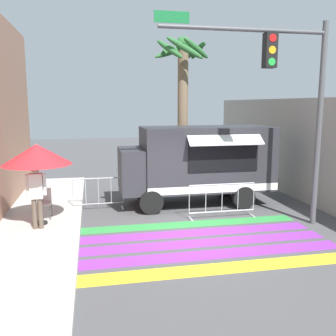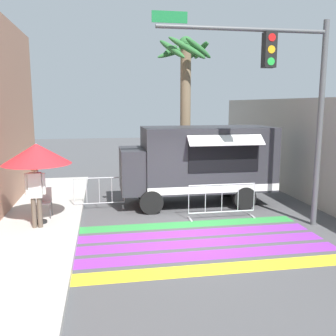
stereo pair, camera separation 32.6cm
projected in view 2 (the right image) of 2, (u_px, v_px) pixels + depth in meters
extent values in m
plane|color=#4C4C4F|center=(196.00, 235.00, 10.06)|extent=(60.00, 60.00, 0.00)
cube|color=#A39E93|center=(304.00, 150.00, 13.47)|extent=(0.20, 16.00, 3.69)
cube|color=yellow|center=(221.00, 269.00, 7.99)|extent=(6.40, 0.56, 0.01)
cube|color=purple|center=(211.00, 255.00, 8.73)|extent=(6.40, 0.56, 0.01)
cube|color=purple|center=(202.00, 243.00, 9.46)|extent=(6.40, 0.56, 0.01)
cube|color=purple|center=(195.00, 233.00, 10.20)|extent=(6.40, 0.56, 0.01)
cube|color=green|center=(189.00, 224.00, 10.94)|extent=(6.40, 0.56, 0.01)
cube|color=#2D2D33|center=(207.00, 158.00, 12.99)|extent=(4.44, 2.02, 2.15)
cube|color=#2D2D33|center=(144.00, 170.00, 12.67)|extent=(1.57, 1.86, 1.45)
cube|color=#1E232D|center=(122.00, 160.00, 12.48)|extent=(0.06, 1.62, 0.55)
cube|color=black|center=(224.00, 157.00, 12.01)|extent=(2.35, 0.03, 0.97)
cube|color=white|center=(226.00, 140.00, 11.72)|extent=(2.45, 0.43, 0.31)
cube|color=white|center=(215.00, 189.00, 12.15)|extent=(4.44, 0.01, 0.24)
cylinder|color=black|center=(151.00, 202.00, 11.94)|extent=(0.77, 0.22, 0.77)
cylinder|color=black|center=(145.00, 189.00, 13.75)|extent=(0.77, 0.22, 0.77)
cylinder|color=black|center=(244.00, 198.00, 12.47)|extent=(0.77, 0.22, 0.77)
cylinder|color=black|center=(226.00, 186.00, 14.28)|extent=(0.77, 0.22, 0.77)
cylinder|color=#515456|center=(320.00, 127.00, 10.46)|extent=(0.16, 0.16, 5.70)
cylinder|color=#515456|center=(244.00, 29.00, 9.64)|extent=(4.63, 0.11, 0.11)
cube|color=black|center=(269.00, 50.00, 9.81)|extent=(0.32, 0.28, 0.90)
cylinder|color=red|center=(272.00, 37.00, 9.63)|extent=(0.20, 0.02, 0.20)
cylinder|color=#F2A519|center=(271.00, 49.00, 9.68)|extent=(0.20, 0.02, 0.20)
cylinder|color=green|center=(271.00, 61.00, 9.73)|extent=(0.20, 0.02, 0.20)
cube|color=#197238|center=(170.00, 17.00, 9.24)|extent=(0.90, 0.02, 0.28)
cylinder|color=black|center=(41.00, 222.00, 10.57)|extent=(0.36, 0.36, 0.06)
cylinder|color=#B2B2B7|center=(38.00, 184.00, 10.38)|extent=(0.04, 0.04, 2.25)
cone|color=red|center=(37.00, 154.00, 10.24)|extent=(1.87, 1.87, 0.56)
cylinder|color=#4C4C51|center=(37.00, 212.00, 10.86)|extent=(0.02, 0.02, 0.43)
cylinder|color=#4C4C51|center=(50.00, 212.00, 10.92)|extent=(0.02, 0.02, 0.43)
cylinder|color=#4C4C51|center=(39.00, 209.00, 11.23)|extent=(0.02, 0.02, 0.43)
cylinder|color=#4C4C51|center=(52.00, 208.00, 11.30)|extent=(0.02, 0.02, 0.43)
cube|color=beige|center=(44.00, 203.00, 11.04)|extent=(0.41, 0.41, 0.03)
cube|color=beige|center=(45.00, 194.00, 11.19)|extent=(0.41, 0.03, 0.41)
cylinder|color=brown|center=(34.00, 213.00, 10.11)|extent=(0.13, 0.13, 0.83)
cylinder|color=brown|center=(40.00, 212.00, 10.13)|extent=(0.13, 0.13, 0.83)
cube|color=silver|center=(35.00, 185.00, 9.99)|extent=(0.34, 0.20, 0.67)
cylinder|color=silver|center=(27.00, 184.00, 9.95)|extent=(0.09, 0.09, 0.57)
cylinder|color=silver|center=(44.00, 184.00, 10.03)|extent=(0.09, 0.09, 0.57)
sphere|color=#9E7051|center=(34.00, 167.00, 9.91)|extent=(0.23, 0.23, 0.23)
cylinder|color=#B7BABF|center=(222.00, 185.00, 11.39)|extent=(2.09, 0.04, 0.04)
cylinder|color=#B7BABF|center=(222.00, 212.00, 11.54)|extent=(2.09, 0.04, 0.04)
cylinder|color=#B7BABF|center=(189.00, 200.00, 11.29)|extent=(0.02, 0.02, 0.86)
cylinder|color=#B7BABF|center=(205.00, 199.00, 11.37)|extent=(0.02, 0.02, 0.86)
cylinder|color=#B7BABF|center=(222.00, 198.00, 11.46)|extent=(0.02, 0.02, 0.86)
cylinder|color=#B7BABF|center=(238.00, 198.00, 11.55)|extent=(0.02, 0.02, 0.86)
cylinder|color=#B7BABF|center=(254.00, 197.00, 11.64)|extent=(0.02, 0.02, 0.86)
cube|color=#B7BABF|center=(190.00, 219.00, 11.40)|extent=(0.06, 0.44, 0.03)
cube|color=#B7BABF|center=(252.00, 216.00, 11.74)|extent=(0.06, 0.44, 0.03)
cylinder|color=#B7BABF|center=(99.00, 178.00, 12.42)|extent=(1.66, 0.04, 0.04)
cylinder|color=#B7BABF|center=(100.00, 203.00, 12.56)|extent=(1.66, 0.04, 0.04)
cylinder|color=#B7BABF|center=(74.00, 192.00, 12.35)|extent=(0.02, 0.02, 0.86)
cylinder|color=#B7BABF|center=(87.00, 191.00, 12.42)|extent=(0.02, 0.02, 0.86)
cylinder|color=#B7BABF|center=(99.00, 191.00, 12.49)|extent=(0.02, 0.02, 0.86)
cylinder|color=#B7BABF|center=(112.00, 190.00, 12.56)|extent=(0.02, 0.02, 0.86)
cylinder|color=#B7BABF|center=(124.00, 190.00, 12.63)|extent=(0.02, 0.02, 0.86)
cube|color=#B7BABF|center=(76.00, 209.00, 12.46)|extent=(0.06, 0.44, 0.03)
cube|color=#B7BABF|center=(123.00, 207.00, 12.72)|extent=(0.06, 0.44, 0.03)
cylinder|color=#7A664C|center=(185.00, 120.00, 15.27)|extent=(0.42, 0.42, 5.67)
sphere|color=#2D6B33|center=(186.00, 44.00, 14.77)|extent=(0.60, 0.60, 0.60)
ellipsoid|color=#2D6B33|center=(201.00, 50.00, 15.01)|extent=(0.43, 1.29, 0.72)
ellipsoid|color=#2D6B33|center=(196.00, 52.00, 15.33)|extent=(1.06, 1.18, 0.81)
ellipsoid|color=#2D6B33|center=(175.00, 52.00, 15.56)|extent=(1.71, 0.76, 0.78)
ellipsoid|color=#2D6B33|center=(170.00, 51.00, 15.09)|extent=(0.97, 1.25, 0.73)
ellipsoid|color=#2D6B33|center=(172.00, 49.00, 14.29)|extent=(1.01, 1.35, 0.97)
ellipsoid|color=#2D6B33|center=(187.00, 48.00, 14.03)|extent=(1.53, 0.48, 0.99)
ellipsoid|color=#2D6B33|center=(199.00, 48.00, 14.26)|extent=(1.35, 0.90, 0.84)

